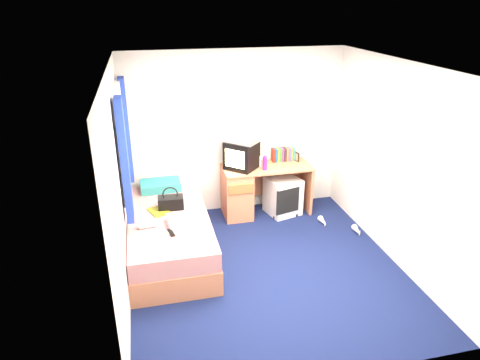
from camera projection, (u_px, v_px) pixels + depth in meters
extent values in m
plane|color=#0C1438|center=(266.00, 268.00, 5.20)|extent=(3.40, 3.40, 0.00)
plane|color=white|center=(271.00, 66.00, 4.25)|extent=(3.40, 3.40, 0.00)
plane|color=silver|center=(235.00, 133.00, 6.25)|extent=(3.20, 0.00, 3.20)
plane|color=silver|center=(333.00, 263.00, 3.20)|extent=(3.20, 0.00, 3.20)
plane|color=silver|center=(119.00, 191.00, 4.40)|extent=(0.00, 3.40, 3.40)
plane|color=silver|center=(398.00, 165.00, 5.06)|extent=(0.00, 3.40, 3.40)
cube|color=#C97A54|center=(170.00, 243.00, 5.45)|extent=(1.00, 2.00, 0.30)
cube|color=olive|center=(214.00, 254.00, 5.19)|extent=(0.02, 0.70, 0.18)
cube|color=silver|center=(169.00, 224.00, 5.34)|extent=(0.98, 1.98, 0.24)
cube|color=#174F96|center=(160.00, 186.00, 5.99)|extent=(0.56, 0.37, 0.12)
cube|color=#C97A54|center=(267.00, 167.00, 6.27)|extent=(1.30, 0.55, 0.03)
cube|color=#C97A54|center=(237.00, 193.00, 6.32)|extent=(0.40, 0.52, 0.72)
cube|color=#C97A54|center=(306.00, 187.00, 6.54)|extent=(0.04, 0.52, 0.72)
cube|color=#C97A54|center=(277.00, 177.00, 6.65)|extent=(0.78, 0.03, 0.55)
cube|color=silver|center=(283.00, 196.00, 6.43)|extent=(0.55, 0.55, 0.56)
cube|color=black|center=(242.00, 155.00, 6.12)|extent=(0.56, 0.55, 0.41)
cube|color=beige|center=(235.00, 159.00, 5.97)|extent=(0.24, 0.22, 0.25)
cube|color=silver|center=(242.00, 138.00, 6.02)|extent=(0.57, 0.57, 0.09)
cube|color=maroon|center=(273.00, 155.00, 6.41)|extent=(0.03, 0.13, 0.20)
cube|color=navy|center=(275.00, 155.00, 6.42)|extent=(0.03, 0.13, 0.20)
cube|color=gold|center=(278.00, 155.00, 6.43)|extent=(0.03, 0.13, 0.20)
cube|color=#337F33|center=(280.00, 155.00, 6.43)|extent=(0.03, 0.13, 0.20)
cube|color=#7F337F|center=(282.00, 154.00, 6.44)|extent=(0.03, 0.13, 0.20)
cube|color=#262626|center=(284.00, 154.00, 6.45)|extent=(0.03, 0.13, 0.20)
cube|color=#B26633|center=(286.00, 154.00, 6.46)|extent=(0.03, 0.13, 0.20)
cube|color=#4C4C99|center=(289.00, 154.00, 6.46)|extent=(0.03, 0.13, 0.20)
cube|color=olive|center=(291.00, 154.00, 6.47)|extent=(0.03, 0.13, 0.20)
cube|color=#337272|center=(293.00, 154.00, 6.48)|extent=(0.03, 0.13, 0.20)
cube|color=black|center=(297.00, 157.00, 6.44)|extent=(0.04, 0.12, 0.14)
cylinder|color=#DD1F82|center=(265.00, 163.00, 6.10)|extent=(0.07, 0.07, 0.20)
cylinder|color=silver|center=(259.00, 161.00, 6.23)|extent=(0.05, 0.05, 0.17)
cube|color=black|center=(171.00, 203.00, 5.45)|extent=(0.33, 0.20, 0.16)
torus|color=black|center=(170.00, 194.00, 5.40)|extent=(0.20, 0.03, 0.20)
cube|color=silver|center=(181.00, 220.00, 5.08)|extent=(0.34, 0.29, 0.10)
cube|color=yellow|center=(159.00, 211.00, 5.39)|extent=(0.30, 0.34, 0.01)
cylinder|color=silver|center=(147.00, 225.00, 5.01)|extent=(0.21, 0.09, 0.07)
cube|color=orange|center=(172.00, 233.00, 4.89)|extent=(0.22, 0.17, 0.01)
cube|color=black|center=(171.00, 233.00, 4.89)|extent=(0.09, 0.17, 0.02)
cube|color=silver|center=(121.00, 141.00, 5.11)|extent=(0.02, 0.90, 1.10)
cube|color=white|center=(116.00, 92.00, 4.88)|extent=(0.06, 1.06, 0.08)
cube|color=white|center=(127.00, 186.00, 5.34)|extent=(0.06, 1.06, 0.08)
cube|color=navy|center=(125.00, 162.00, 4.61)|extent=(0.08, 0.24, 1.40)
cube|color=navy|center=(126.00, 131.00, 5.66)|extent=(0.08, 0.24, 1.40)
cone|color=beige|center=(323.00, 222.00, 6.18)|extent=(0.09, 0.22, 0.09)
cone|color=beige|center=(357.00, 231.00, 5.95)|extent=(0.11, 0.23, 0.09)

